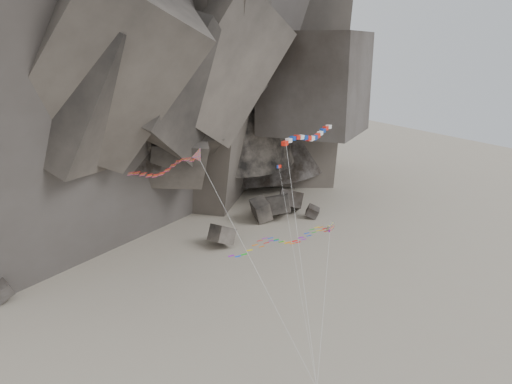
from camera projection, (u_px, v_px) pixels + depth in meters
ground at (279, 344)px, 64.83m from camera, size 260.00×260.00×0.00m
headland at (80, 12)px, 105.67m from camera, size 110.00×70.00×84.00m
boulder_field at (217, 228)px, 97.59m from camera, size 69.04×13.03×5.90m
delta_kite at (162, 168)px, 54.69m from camera, size 13.64×17.36×24.58m
banner_kite at (309, 137)px, 62.49m from camera, size 15.03×15.81×25.18m
parafoil_kite at (279, 240)px, 58.51m from camera, size 15.25×10.00×14.51m
pennant_kite at (286, 207)px, 59.54m from camera, size 5.11×13.63×21.56m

